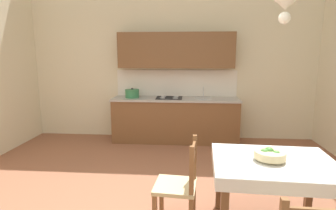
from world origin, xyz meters
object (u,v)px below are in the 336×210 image
(dining_table, at_px, (273,174))
(pendant_lamp, at_px, (286,3))
(kitchen_cabinetry, at_px, (175,100))
(dining_chair_tv_side, at_px, (179,185))
(fruit_bowl, at_px, (270,155))

(dining_table, relative_size, pendant_lamp, 1.50)
(kitchen_cabinetry, bearing_deg, pendant_lamp, -68.31)
(dining_chair_tv_side, relative_size, pendant_lamp, 1.16)
(fruit_bowl, height_order, pendant_lamp, pendant_lamp)
(dining_table, distance_m, dining_chair_tv_side, 0.94)
(dining_table, distance_m, fruit_bowl, 0.21)
(dining_chair_tv_side, distance_m, pendant_lamp, 2.01)
(kitchen_cabinetry, relative_size, dining_chair_tv_side, 2.75)
(kitchen_cabinetry, bearing_deg, fruit_bowl, -69.86)
(kitchen_cabinetry, distance_m, dining_chair_tv_side, 2.92)
(kitchen_cabinetry, xyz_separation_m, fruit_bowl, (1.07, -2.92, -0.04))
(dining_table, bearing_deg, pendant_lamp, 75.87)
(fruit_bowl, xyz_separation_m, pendant_lamp, (0.06, 0.06, 1.41))
(dining_table, height_order, dining_chair_tv_side, dining_chair_tv_side)
(dining_table, xyz_separation_m, dining_chair_tv_side, (-0.92, 0.03, -0.17))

